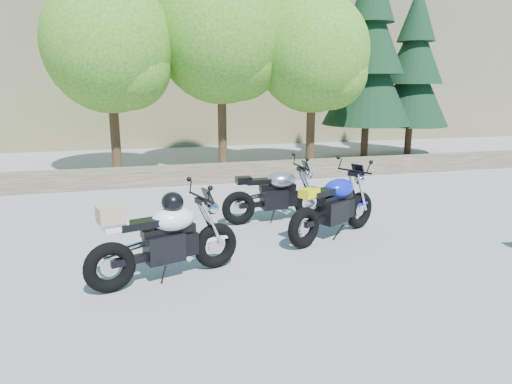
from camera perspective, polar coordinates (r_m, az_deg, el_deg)
ground at (r=7.69m, az=0.44°, el=-7.22°), size 90.00×90.00×0.00m
stone_wall at (r=12.82m, az=-5.96°, el=2.29°), size 22.00×0.55×0.50m
hillside at (r=35.61m, az=-7.11°, el=21.06°), size 80.00×30.00×15.00m
tree_decid_left at (r=14.12m, az=-17.46°, el=16.59°), size 3.67×3.67×5.62m
tree_decid_mid at (r=14.81m, az=-3.96°, el=18.55°), size 4.08×4.08×6.24m
tree_decid_right at (r=14.98m, az=7.56°, el=16.33°), size 3.54×3.54×5.41m
conifer_near at (r=17.19m, az=13.98°, el=16.28°), size 3.17×3.17×7.06m
conifer_far at (r=18.81m, az=19.11°, el=14.42°), size 2.82×2.82×6.27m
silver_bike at (r=9.10m, az=2.49°, el=-0.41°), size 2.20×0.70×1.10m
white_bike at (r=6.50m, az=-11.38°, el=-5.65°), size 2.21×0.94×1.25m
blue_bike at (r=8.26m, az=9.77°, el=-1.84°), size 2.11×1.25×1.16m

